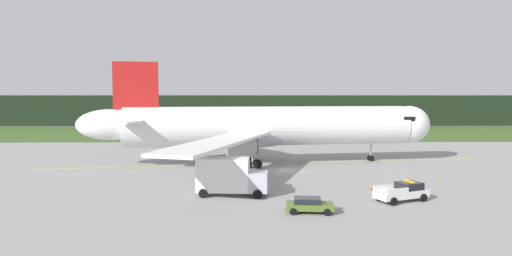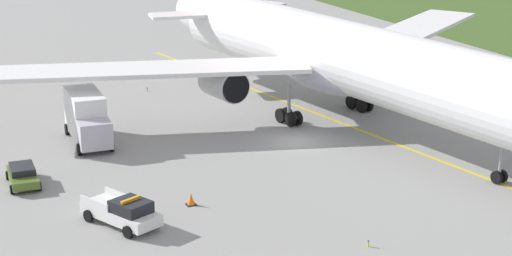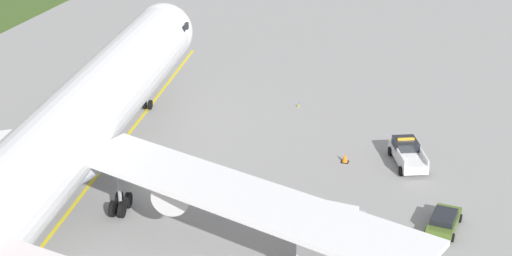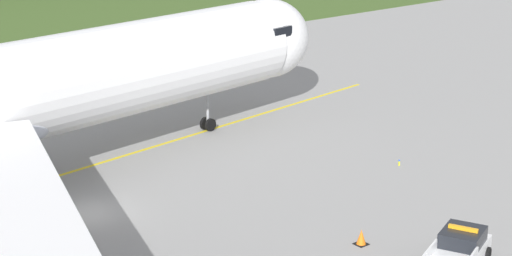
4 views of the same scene
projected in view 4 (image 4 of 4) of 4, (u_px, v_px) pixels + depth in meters
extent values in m
plane|color=gray|center=(87.00, 214.00, 47.98)|extent=(320.00, 320.00, 0.00)
cube|color=yellow|center=(9.00, 191.00, 51.25)|extent=(66.79, 9.78, 0.01)
cylinder|color=white|center=(1.00, 96.00, 49.58)|extent=(42.53, 11.67, 5.80)
ellipsoid|color=white|center=(268.00, 38.00, 65.15)|extent=(7.13, 6.64, 5.80)
cube|color=black|center=(255.00, 27.00, 63.90)|extent=(2.56, 5.70, 0.70)
cube|color=white|center=(12.00, 217.00, 35.02)|extent=(12.33, 25.82, 0.35)
cylinder|color=#B3B3B3|center=(7.00, 193.00, 40.81)|extent=(4.04, 3.10, 2.61)
cylinder|color=black|center=(42.00, 182.00, 42.14)|extent=(0.46, 2.39, 2.40)
cylinder|color=gray|center=(208.00, 105.00, 61.93)|extent=(0.20, 0.20, 2.75)
cylinder|color=black|center=(205.00, 123.00, 62.50)|extent=(0.92, 0.34, 0.90)
cylinder|color=black|center=(211.00, 125.00, 62.16)|extent=(0.92, 0.34, 0.90)
cylinder|color=black|center=(4.00, 208.00, 47.17)|extent=(1.23, 0.47, 1.20)
cylinder|color=black|center=(11.00, 212.00, 46.71)|extent=(1.23, 0.47, 1.20)
cube|color=black|center=(463.00, 237.00, 41.64)|extent=(2.68, 2.52, 0.70)
cube|color=silver|center=(428.00, 253.00, 40.22)|extent=(2.39, 1.09, 0.45)
cube|color=orange|center=(463.00, 228.00, 41.52)|extent=(0.73, 1.36, 0.16)
cylinder|color=black|center=(445.00, 246.00, 43.13)|extent=(0.79, 0.52, 0.76)
cylinder|color=black|center=(487.00, 255.00, 42.22)|extent=(0.79, 0.52, 0.76)
cube|color=black|center=(361.00, 244.00, 44.24)|extent=(0.63, 0.63, 0.03)
cone|color=orange|center=(361.00, 237.00, 44.13)|extent=(0.48, 0.48, 0.76)
cylinder|color=yellow|center=(399.00, 163.00, 55.35)|extent=(0.10, 0.10, 0.29)
sphere|color=blue|center=(399.00, 160.00, 55.29)|extent=(0.12, 0.12, 0.12)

